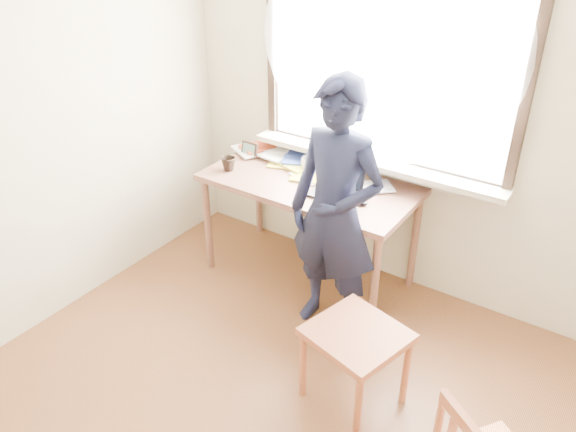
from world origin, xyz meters
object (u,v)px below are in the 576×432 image
Objects in this scene: mug_dark at (229,164)px; person at (335,213)px; laptop at (338,185)px; work_chair at (356,342)px; mug_white at (310,164)px; desk at (309,192)px.

person is (0.99, -0.19, -0.00)m from mug_dark.
laptop is 0.20× the size of person.
mug_dark reaches higher than work_chair.
laptop is 3.18× the size of mug_dark.
work_chair is at bearing -53.88° from laptop.
person is (-0.44, 0.50, 0.43)m from work_chair.
mug_white is 0.72m from person.
laptop is 0.59× the size of work_chair.
laptop is (0.24, -0.03, 0.13)m from desk.
mug_dark is 1.65m from work_chair.
person is at bearing -62.78° from laptop.
person reaches higher than desk.
laptop is 0.37m from person.
mug_dark is 1.01m from person.
person is (0.17, -0.33, -0.01)m from laptop.
laptop reaches higher than mug_white.
person reaches higher than laptop.
desk is 0.28m from laptop.
mug_white is at bearing 33.21° from mug_dark.
mug_dark reaches higher than desk.
mug_white reaches higher than mug_dark.
mug_white is 0.08× the size of person.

